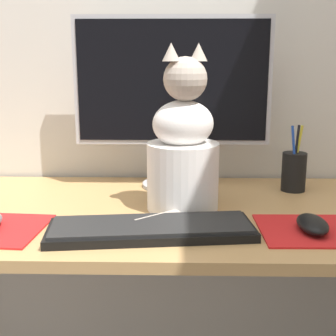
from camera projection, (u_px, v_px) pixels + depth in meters
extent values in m
cube|color=beige|center=(173.00, 0.00, 1.34)|extent=(7.00, 0.04, 2.50)
cube|color=tan|center=(171.00, 214.00, 1.14)|extent=(1.49, 0.61, 0.02)
cylinder|color=#B2B2B7|center=(172.00, 184.00, 1.34)|extent=(0.17, 0.17, 0.01)
cylinder|color=#B2B2B7|center=(172.00, 163.00, 1.32)|extent=(0.04, 0.04, 0.11)
cube|color=#B2B2B7|center=(172.00, 81.00, 1.27)|extent=(0.54, 0.02, 0.35)
cube|color=black|center=(172.00, 81.00, 1.26)|extent=(0.51, 0.00, 0.32)
cube|color=black|center=(151.00, 230.00, 0.97)|extent=(0.44, 0.19, 0.02)
cube|color=black|center=(151.00, 224.00, 0.97)|extent=(0.42, 0.17, 0.01)
cube|color=red|center=(311.00, 230.00, 0.99)|extent=(0.22, 0.20, 0.00)
ellipsoid|color=black|center=(312.00, 224.00, 0.98)|extent=(0.06, 0.11, 0.03)
cylinder|color=white|center=(183.00, 176.00, 1.12)|extent=(0.22, 0.22, 0.16)
ellipsoid|color=white|center=(183.00, 124.00, 1.09)|extent=(0.18, 0.17, 0.11)
sphere|color=#B2A393|center=(185.00, 79.00, 1.06)|extent=(0.13, 0.13, 0.10)
cone|color=#B2A393|center=(172.00, 52.00, 1.04)|extent=(0.05, 0.05, 0.04)
cone|color=#B2A393|center=(199.00, 52.00, 1.05)|extent=(0.05, 0.05, 0.04)
cylinder|color=#B2A393|center=(175.00, 215.00, 1.06)|extent=(0.19, 0.16, 0.02)
cylinder|color=black|center=(294.00, 172.00, 1.28)|extent=(0.07, 0.07, 0.11)
cylinder|color=#1E47B2|center=(294.00, 152.00, 1.26)|extent=(0.02, 0.01, 0.14)
cylinder|color=black|center=(296.00, 150.00, 1.27)|extent=(0.01, 0.01, 0.14)
cylinder|color=yellow|center=(298.00, 150.00, 1.27)|extent=(0.02, 0.03, 0.14)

